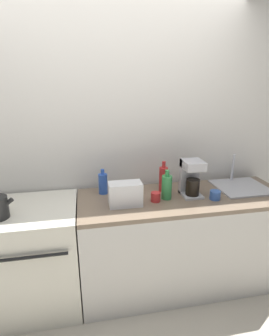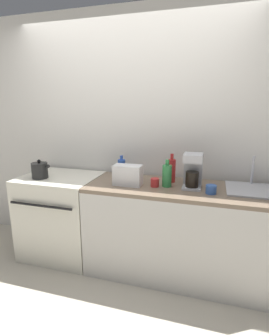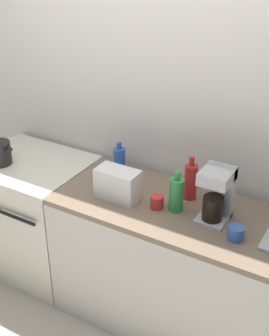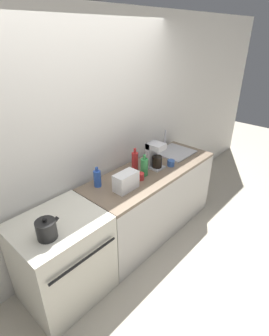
% 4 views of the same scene
% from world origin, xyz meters
% --- Properties ---
extents(ground_plane, '(12.00, 12.00, 0.00)m').
position_xyz_m(ground_plane, '(0.00, 0.00, 0.00)').
color(ground_plane, beige).
extents(wall_back, '(8.00, 0.05, 2.60)m').
position_xyz_m(wall_back, '(0.00, 0.72, 1.30)').
color(wall_back, silver).
rests_on(wall_back, ground_plane).
extents(stove, '(0.79, 0.71, 0.89)m').
position_xyz_m(stove, '(-0.67, 0.33, 0.46)').
color(stove, silver).
rests_on(stove, ground_plane).
extents(counter_block, '(1.84, 0.66, 0.89)m').
position_xyz_m(counter_block, '(0.65, 0.33, 0.45)').
color(counter_block, silver).
rests_on(counter_block, ground_plane).
extents(toaster, '(0.26, 0.14, 0.19)m').
position_xyz_m(toaster, '(0.12, 0.25, 0.99)').
color(toaster, white).
rests_on(toaster, counter_block).
extents(coffee_maker, '(0.17, 0.19, 0.32)m').
position_xyz_m(coffee_maker, '(0.71, 0.35, 1.06)').
color(coffee_maker, '#B7B7BC').
rests_on(coffee_maker, counter_block).
extents(sink_tray, '(0.46, 0.43, 0.28)m').
position_xyz_m(sink_tray, '(1.24, 0.41, 0.91)').
color(sink_tray, '#B7B7BC').
rests_on(sink_tray, counter_block).
extents(bottle_red, '(0.08, 0.08, 0.28)m').
position_xyz_m(bottle_red, '(0.50, 0.47, 1.01)').
color(bottle_red, '#B72828').
rests_on(bottle_red, counter_block).
extents(bottle_green, '(0.09, 0.09, 0.25)m').
position_xyz_m(bottle_green, '(0.48, 0.31, 1.00)').
color(bottle_green, '#338C47').
rests_on(bottle_green, counter_block).
extents(bottle_blue, '(0.08, 0.08, 0.23)m').
position_xyz_m(bottle_blue, '(-0.04, 0.52, 0.99)').
color(bottle_blue, '#2D56B7').
rests_on(bottle_blue, counter_block).
extents(cup_red, '(0.08, 0.08, 0.08)m').
position_xyz_m(cup_red, '(0.37, 0.27, 0.93)').
color(cup_red, red).
rests_on(cup_red, counter_block).
extents(cup_blue, '(0.09, 0.09, 0.08)m').
position_xyz_m(cup_blue, '(0.88, 0.22, 0.93)').
color(cup_blue, '#3860B2').
rests_on(cup_blue, counter_block).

